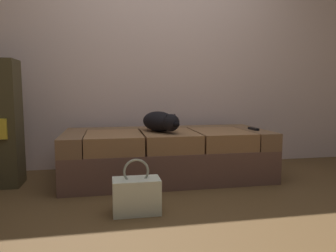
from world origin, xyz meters
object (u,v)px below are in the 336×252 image
object	(u,v)px
dog_dark	(161,122)
tv_remote	(253,129)
handbag	(136,195)
couch	(167,154)

from	to	relation	value
dog_dark	tv_remote	distance (m)	0.91
dog_dark	handbag	xyz separation A→B (m)	(-0.30, -0.76, -0.42)
dog_dark	tv_remote	size ratio (longest dim) A/B	3.51
couch	tv_remote	distance (m)	0.87
couch	tv_remote	bearing A→B (deg)	-6.98
dog_dark	tv_remote	bearing A→B (deg)	-1.82
dog_dark	handbag	bearing A→B (deg)	-111.34
couch	dog_dark	world-z (taller)	dog_dark
dog_dark	handbag	distance (m)	0.92
couch	dog_dark	distance (m)	0.34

